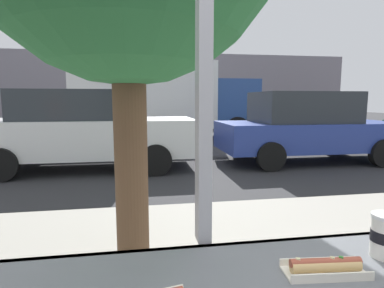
# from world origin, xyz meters

# --- Properties ---
(ground_plane) EXTENTS (60.00, 60.00, 0.00)m
(ground_plane) POSITION_xyz_m (0.00, 8.00, 0.00)
(ground_plane) COLOR #2D2D30
(sidewalk_strip) EXTENTS (16.00, 2.80, 0.15)m
(sidewalk_strip) POSITION_xyz_m (0.00, 1.60, 0.07)
(sidewalk_strip) COLOR #9E998E
(sidewalk_strip) RESTS_ON ground
(window_wall) EXTENTS (2.91, 0.20, 2.90)m
(window_wall) POSITION_xyz_m (0.00, 0.08, 1.84)
(window_wall) COLOR #56544F
(window_wall) RESTS_ON ground
(building_facade_far) EXTENTS (28.00, 1.20, 4.58)m
(building_facade_far) POSITION_xyz_m (0.00, 20.44, 2.29)
(building_facade_far) COLOR gray
(building_facade_far) RESTS_ON ground
(hotdog_tray_near) EXTENTS (0.26, 0.12, 0.05)m
(hotdog_tray_near) POSITION_xyz_m (0.32, -0.22, 1.00)
(hotdog_tray_near) COLOR silver
(hotdog_tray_near) RESTS_ON window_counter
(parked_car_white) EXTENTS (4.67, 2.00, 1.74)m
(parked_car_white) POSITION_xyz_m (-1.41, 6.19, 0.89)
(parked_car_white) COLOR silver
(parked_car_white) RESTS_ON ground
(parked_car_blue) EXTENTS (4.37, 2.00, 1.72)m
(parked_car_blue) POSITION_xyz_m (3.84, 6.19, 0.87)
(parked_car_blue) COLOR #283D93
(parked_car_blue) RESTS_ON ground
(box_truck) EXTENTS (7.15, 2.44, 3.00)m
(box_truck) POSITION_xyz_m (0.72, 11.75, 1.64)
(box_truck) COLOR silver
(box_truck) RESTS_ON ground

